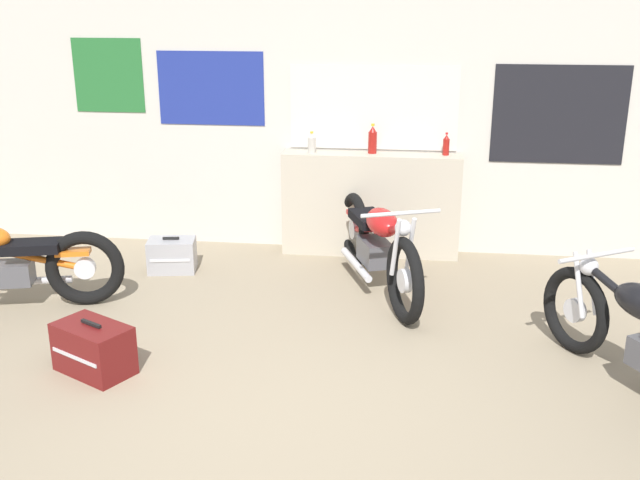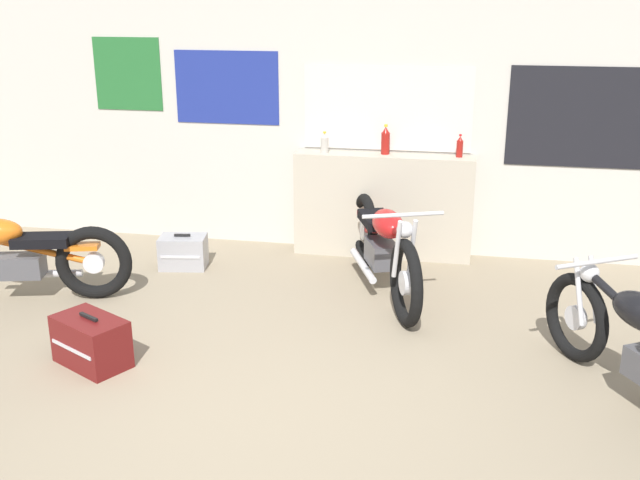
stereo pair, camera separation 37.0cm
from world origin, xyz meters
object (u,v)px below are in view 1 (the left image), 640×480
object	(u,v)px
bottle_leftmost	(312,143)
bottle_left_center	(373,140)
hard_case_silver	(172,255)
motorcycle_red	(377,244)
hard_case_darkred	(94,349)
bottle_center	(446,145)

from	to	relation	value
bottle_leftmost	bottle_left_center	xyz separation A→B (m)	(0.58, 0.06, 0.03)
bottle_leftmost	hard_case_silver	size ratio (longest dim) A/B	0.44
bottle_leftmost	motorcycle_red	xyz separation A→B (m)	(0.69, -0.93, -0.68)
motorcycle_red	hard_case_darkred	size ratio (longest dim) A/B	3.20
hard_case_silver	hard_case_darkred	world-z (taller)	hard_case_darkred
bottle_center	motorcycle_red	size ratio (longest dim) A/B	0.11
motorcycle_red	hard_case_darkred	xyz separation A→B (m)	(-1.82, -1.72, -0.24)
bottle_center	hard_case_darkred	distance (m)	3.74
bottle_left_center	hard_case_silver	bearing A→B (deg)	-157.09
bottle_left_center	hard_case_silver	distance (m)	2.17
hard_case_silver	bottle_left_center	bearing A→B (deg)	22.91
bottle_leftmost	bottle_left_center	size ratio (longest dim) A/B	0.73
bottle_leftmost	motorcycle_red	distance (m)	1.34
hard_case_silver	hard_case_darkred	bearing A→B (deg)	-87.61
hard_case_silver	hard_case_darkred	xyz separation A→B (m)	(0.08, -1.96, 0.02)
bottle_center	hard_case_darkred	bearing A→B (deg)	-131.53
bottle_center	hard_case_darkred	size ratio (longest dim) A/B	0.35
motorcycle_red	bottle_center	bearing A→B (deg)	59.52
motorcycle_red	hard_case_silver	xyz separation A→B (m)	(-1.90, 0.23, -0.26)
bottle_left_center	motorcycle_red	xyz separation A→B (m)	(0.11, -0.99, -0.71)
bottle_left_center	hard_case_silver	world-z (taller)	bottle_left_center
bottle_left_center	hard_case_darkred	size ratio (longest dim) A/B	0.47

